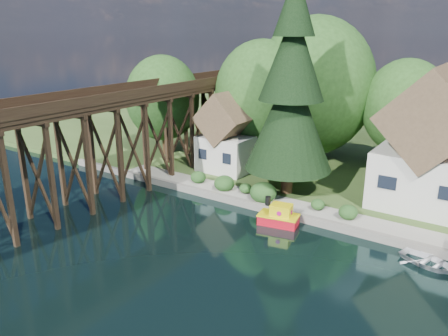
{
  "coord_description": "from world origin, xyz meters",
  "views": [
    {
      "loc": [
        12.1,
        -20.38,
        14.0
      ],
      "look_at": [
        -5.84,
        6.0,
        3.77
      ],
      "focal_mm": 35.0,
      "sensor_mm": 36.0,
      "label": 1
    }
  ],
  "objects_px": {
    "trestle_bridge": "(122,133)",
    "shed": "(229,137)",
    "boat_white_a": "(429,260)",
    "conifer": "(291,92)",
    "house_left": "(432,147)",
    "tugboat": "(279,217)"
  },
  "relations": [
    {
      "from": "conifer",
      "to": "boat_white_a",
      "type": "relative_size",
      "value": 5.12
    },
    {
      "from": "trestle_bridge",
      "to": "tugboat",
      "type": "relative_size",
      "value": 13.76
    },
    {
      "from": "house_left",
      "to": "tugboat",
      "type": "bearing_deg",
      "value": -131.33
    },
    {
      "from": "house_left",
      "to": "boat_white_a",
      "type": "xyz_separation_m",
      "value": [
        2.11,
        -9.5,
        -4.78
      ]
    },
    {
      "from": "trestle_bridge",
      "to": "shed",
      "type": "bearing_deg",
      "value": 61.81
    },
    {
      "from": "tugboat",
      "to": "boat_white_a",
      "type": "xyz_separation_m",
      "value": [
        10.38,
        -0.08,
        -0.28
      ]
    },
    {
      "from": "house_left",
      "to": "shed",
      "type": "xyz_separation_m",
      "value": [
        -18.0,
        -1.5,
        -1.31
      ]
    },
    {
      "from": "boat_white_a",
      "to": "conifer",
      "type": "bearing_deg",
      "value": 84.38
    },
    {
      "from": "shed",
      "to": "tugboat",
      "type": "distance_m",
      "value": 12.93
    },
    {
      "from": "shed",
      "to": "house_left",
      "type": "bearing_deg",
      "value": 4.77
    },
    {
      "from": "trestle_bridge",
      "to": "house_left",
      "type": "xyz_separation_m",
      "value": [
        23.0,
        10.83,
        -0.21
      ]
    },
    {
      "from": "conifer",
      "to": "boat_white_a",
      "type": "height_order",
      "value": "conifer"
    },
    {
      "from": "house_left",
      "to": "conifer",
      "type": "bearing_deg",
      "value": -157.97
    },
    {
      "from": "shed",
      "to": "boat_white_a",
      "type": "bearing_deg",
      "value": -21.68
    },
    {
      "from": "shed",
      "to": "tugboat",
      "type": "bearing_deg",
      "value": -39.14
    },
    {
      "from": "shed",
      "to": "boat_white_a",
      "type": "distance_m",
      "value": 21.91
    },
    {
      "from": "shed",
      "to": "boat_white_a",
      "type": "height_order",
      "value": "shed"
    },
    {
      "from": "house_left",
      "to": "boat_white_a",
      "type": "distance_m",
      "value": 10.84
    },
    {
      "from": "house_left",
      "to": "tugboat",
      "type": "height_order",
      "value": "house_left"
    },
    {
      "from": "house_left",
      "to": "tugboat",
      "type": "xyz_separation_m",
      "value": [
        -8.28,
        -9.41,
        -4.5
      ]
    },
    {
      "from": "shed",
      "to": "conifer",
      "type": "relative_size",
      "value": 0.44
    },
    {
      "from": "house_left",
      "to": "boat_white_a",
      "type": "height_order",
      "value": "house_left"
    }
  ]
}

